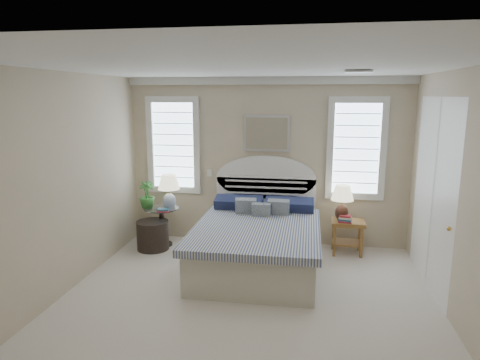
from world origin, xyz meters
name	(u,v)px	position (x,y,z in m)	size (l,w,h in m)	color
floor	(242,316)	(0.00, 0.00, 0.00)	(4.50, 5.00, 0.01)	beige
ceiling	(243,66)	(0.00, 0.00, 2.70)	(4.50, 5.00, 0.01)	white
wall_back	(266,162)	(0.00, 2.50, 1.35)	(4.50, 0.02, 2.70)	beige
wall_left	(47,191)	(-2.25, 0.00, 1.35)	(0.02, 5.00, 2.70)	beige
wall_right	(471,207)	(2.25, 0.00, 1.35)	(0.02, 5.00, 2.70)	beige
crown_molding	(267,81)	(0.00, 2.46, 2.64)	(4.50, 0.08, 0.12)	silver
hvac_vent	(358,71)	(1.20, 0.80, 2.68)	(0.30, 0.20, 0.02)	#B2B2B2
switch_plate	(209,173)	(-0.95, 2.48, 1.15)	(0.08, 0.01, 0.12)	silver
window_left	(174,145)	(-1.55, 2.48, 1.60)	(0.90, 0.06, 1.60)	#C9E4FF
window_right	(356,149)	(1.40, 2.48, 1.60)	(0.90, 0.06, 1.60)	#C9E4FF
painting	(267,133)	(0.00, 2.46, 1.82)	(0.74, 0.04, 0.58)	silver
closet_door	(433,194)	(2.23, 1.20, 1.20)	(0.02, 1.80, 2.40)	white
bed	(258,240)	(0.00, 1.46, 0.39)	(1.72, 2.28, 1.47)	beige
side_table_left	(162,222)	(-1.65, 2.05, 0.39)	(0.56, 0.56, 0.63)	black
nightstand_right	(347,230)	(1.30, 2.15, 0.39)	(0.50, 0.40, 0.53)	brown
floor_pot	(153,235)	(-1.74, 1.85, 0.23)	(0.50, 0.50, 0.46)	black
lamp_left	(169,188)	(-1.50, 2.01, 0.97)	(0.39, 0.39, 0.56)	silver
lamp_right	(342,199)	(1.20, 2.16, 0.87)	(0.37, 0.37, 0.56)	black
potted_plant	(147,195)	(-1.87, 2.01, 0.84)	(0.24, 0.24, 0.43)	#3F762F
books_left	(164,210)	(-1.53, 1.83, 0.65)	(0.21, 0.17, 0.05)	#A02833
books_right	(345,219)	(1.25, 2.06, 0.58)	(0.22, 0.18, 0.11)	#A02833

